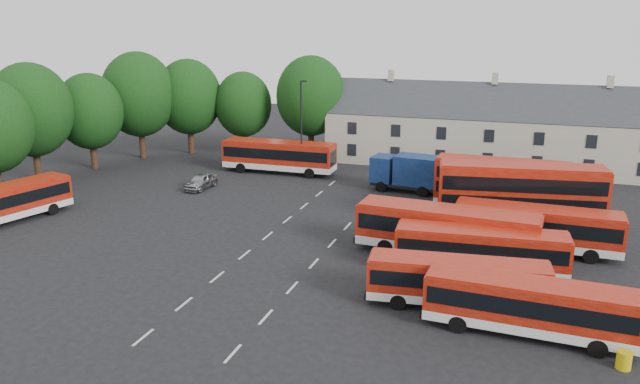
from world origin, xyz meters
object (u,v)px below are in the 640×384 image
Objects in this scene: bus_row_a at (529,303)px; bus_west at (3,201)px; box_truck at (416,172)px; lamppost at (302,126)px; bus_dd_south at (521,193)px; silver_car at (201,181)px; grit_bin at (624,360)px.

bus_west reaches higher than bus_row_a.
box_truck reaches higher than bus_row_a.
bus_row_a is at bearing -60.76° from box_truck.
lamppost is (-12.05, 2.66, 3.21)m from box_truck.
bus_dd_south is at bearing 95.79° from bus_row_a.
bus_dd_south is 3.01× the size of silver_car.
lamppost is (-21.31, 10.20, 2.31)m from bus_dd_south.
silver_car is (9.45, 14.03, -1.10)m from bus_west.
lamppost is at bearing -22.85° from bus_west.
lamppost reaches higher than silver_car.
bus_row_a is at bearing -51.10° from lamppost.
bus_dd_south reaches higher than grit_bin.
bus_row_a is at bearing -83.55° from bus_west.
bus_row_a is 0.96× the size of bus_west.
bus_row_a is 2.51× the size of silver_car.
bus_row_a reaches higher than silver_car.
box_truck reaches higher than grit_bin.
silver_car is at bearing 147.28° from grit_bin.
bus_dd_south is 14.61× the size of grit_bin.
bus_dd_south is (-0.85, 17.26, 1.09)m from bus_row_a.
box_truck is (-9.26, 7.54, -0.90)m from bus_dd_south.
bus_west reaches higher than silver_car.
silver_car is at bearing -19.09° from bus_west.
box_truck is 30.38m from grit_bin.
silver_car is (-29.49, 19.80, -1.04)m from bus_row_a.
silver_car is at bearing 149.10° from bus_row_a.
bus_west is 27.64m from lamppost.
box_truck is at bearing -41.69° from bus_west.
lamppost reaches higher than bus_row_a.
bus_dd_south reaches higher than bus_west.
silver_car is (-19.38, -5.01, -1.23)m from box_truck.
silver_car is 0.43× the size of lamppost.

